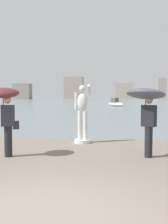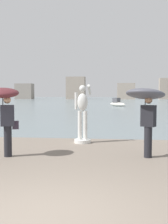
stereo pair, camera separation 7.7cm
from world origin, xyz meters
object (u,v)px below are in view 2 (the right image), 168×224
(statue_white_figure, at_px, (83,117))
(onlooker_left, at_px, (4,103))
(boat_near, at_px, (117,103))
(onlooker_right, at_px, (146,101))

(statue_white_figure, xyz_separation_m, onlooker_left, (-1.95, -2.49, 0.56))
(statue_white_figure, relative_size, onlooker_left, 1.06)
(statue_white_figure, bearing_deg, onlooker_left, -128.02)
(onlooker_left, distance_m, boat_near, 44.57)
(onlooker_left, bearing_deg, statue_white_figure, 51.98)
(onlooker_right, xyz_separation_m, boat_near, (-0.43, 44.01, -1.44))
(statue_white_figure, distance_m, onlooker_left, 3.21)
(statue_white_figure, bearing_deg, boat_near, 87.79)
(onlooker_left, bearing_deg, boat_near, 85.41)
(onlooker_left, height_order, onlooker_right, onlooker_left)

